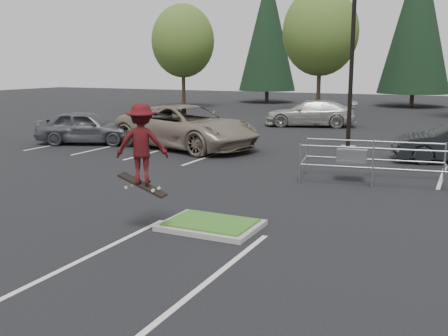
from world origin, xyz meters
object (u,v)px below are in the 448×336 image
at_px(light_pole, 352,45).
at_px(car_far_silver, 311,113).
at_px(conif_b, 417,18).
at_px(car_l_grey, 86,127).
at_px(car_l_tan, 186,127).
at_px(car_l_black, 172,128).
at_px(decid_b, 320,35).
at_px(skateboarder, 141,144).
at_px(decid_a, 183,43).
at_px(conif_a, 268,31).
at_px(cart_corral, 357,157).

relative_size(light_pole, car_far_silver, 1.82).
distance_m(conif_b, car_l_grey, 34.00).
distance_m(car_l_tan, car_l_black, 1.97).
bearing_deg(car_l_grey, decid_b, -36.52).
relative_size(light_pole, skateboarder, 4.96).
relative_size(decid_a, car_far_silver, 1.61).
relative_size(conif_a, conif_b, 0.90).
distance_m(conif_a, car_far_silver, 22.36).
distance_m(decid_b, car_l_black, 19.86).
relative_size(cart_corral, car_l_black, 0.96).
bearing_deg(skateboarder, conif_b, -117.11).
xyz_separation_m(decid_a, car_l_tan, (11.51, -19.79, -4.61)).
bearing_deg(car_l_tan, conif_a, 28.71).
bearing_deg(car_l_grey, decid_a, -4.60).
bearing_deg(light_pole, car_far_silver, 115.25).
distance_m(skateboarder, car_l_grey, 14.61).
relative_size(decid_b, car_l_tan, 1.37).
height_order(cart_corral, car_l_tan, car_l_tan).
bearing_deg(car_far_silver, conif_a, -168.54).
bearing_deg(skateboarder, cart_corral, -138.54).
height_order(light_pole, decid_a, light_pole).
distance_m(decid_a, decid_b, 12.02).
height_order(conif_a, conif_b, conif_b).
relative_size(conif_a, skateboarder, 6.37).
bearing_deg(light_pole, car_l_black, -176.63).
xyz_separation_m(conif_a, conif_b, (14.00, 0.50, 0.75)).
bearing_deg(car_far_silver, car_l_black, -40.48).
height_order(decid_a, car_far_silver, decid_a).
height_order(conif_b, car_l_tan, conif_b).
relative_size(decid_a, conif_a, 0.69).
distance_m(light_pole, conif_a, 31.63).
bearing_deg(cart_corral, car_l_tan, 146.82).
distance_m(conif_b, cart_corral, 34.79).
relative_size(light_pole, car_l_grey, 2.15).
height_order(light_pole, conif_a, conif_a).
bearing_deg(conif_b, car_far_silver, -101.11).
xyz_separation_m(decid_a, cart_corral, (20.00, -23.54, -4.77)).
relative_size(light_pole, car_l_tan, 1.44).
height_order(light_pole, decid_b, light_pole).
height_order(car_l_tan, car_far_silver, car_l_tan).
xyz_separation_m(car_l_black, car_far_silver, (4.20, 9.62, 0.09)).
distance_m(decid_b, conif_a, 12.43).
relative_size(car_l_grey, car_far_silver, 0.85).
height_order(decid_b, car_l_grey, decid_b).
height_order(conif_b, car_l_grey, conif_b).
relative_size(conif_a, car_l_tan, 1.85).
height_order(conif_a, car_l_tan, conif_a).
distance_m(skateboarder, car_l_tan, 12.47).
bearing_deg(skateboarder, car_far_silver, -108.74).
xyz_separation_m(light_pole, car_l_grey, (-12.00, -2.71, -3.76)).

